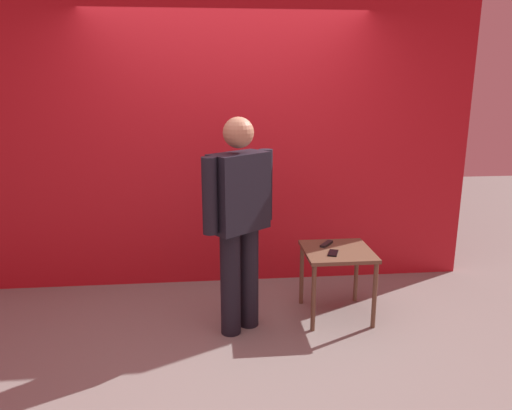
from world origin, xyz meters
name	(u,v)px	position (x,y,z in m)	size (l,w,h in m)	color
ground_plane	(239,347)	(0.00, 0.00, 0.00)	(12.00, 12.00, 0.00)	gray
back_wall_red	(228,138)	(0.00, 1.31, 1.39)	(4.57, 0.12, 2.78)	red
standing_person	(239,216)	(0.03, 0.29, 0.93)	(0.58, 0.48, 1.66)	black
side_table	(337,259)	(0.84, 0.44, 0.49)	(0.55, 0.55, 0.57)	brown
cell_phone	(333,253)	(0.78, 0.36, 0.58)	(0.07, 0.14, 0.01)	black
tv_remote	(326,244)	(0.77, 0.56, 0.58)	(0.04, 0.17, 0.02)	black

